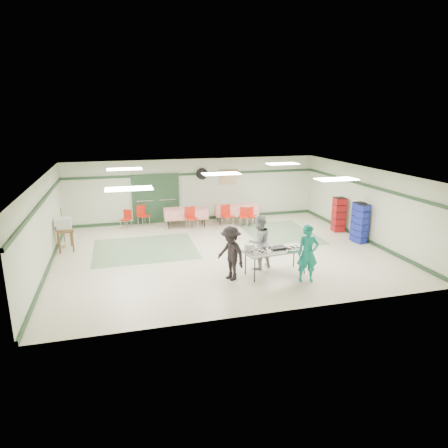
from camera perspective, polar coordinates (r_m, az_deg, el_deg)
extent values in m
plane|color=beige|center=(13.66, -0.37, -4.00)|extent=(11.00, 11.00, 0.00)
plane|color=silver|center=(13.02, -0.39, 7.28)|extent=(11.00, 11.00, 0.00)
plane|color=beige|center=(17.57, -4.14, 4.90)|extent=(11.00, 0.00, 11.00)
plane|color=beige|center=(9.18, 6.84, -5.01)|extent=(11.00, 0.00, 11.00)
plane|color=beige|center=(13.05, -24.42, -0.14)|extent=(0.00, 9.00, 9.00)
plane|color=beige|center=(15.58, 19.61, 2.68)|extent=(0.00, 9.00, 9.00)
cube|color=#203C24|center=(17.43, -4.16, 7.14)|extent=(11.00, 0.06, 0.10)
cube|color=#203C24|center=(17.82, -4.04, 0.80)|extent=(11.00, 0.06, 0.12)
cube|color=#203C24|center=(12.89, -24.63, 2.87)|extent=(0.06, 9.00, 0.10)
cube|color=#203C24|center=(13.42, -23.69, -5.45)|extent=(0.06, 9.00, 0.12)
cube|color=#203C24|center=(15.43, 19.75, 5.21)|extent=(0.06, 9.00, 0.10)
cube|color=#203C24|center=(15.87, 19.11, -1.86)|extent=(0.06, 9.00, 0.12)
cube|color=slate|center=(14.23, -11.21, -3.50)|extent=(3.50, 3.00, 0.01)
cube|color=slate|center=(15.89, 8.05, -1.34)|extent=(2.50, 3.50, 0.01)
cube|color=gray|center=(17.29, -11.26, 3.46)|extent=(0.90, 0.06, 2.10)
cube|color=gray|center=(17.38, -8.14, 3.66)|extent=(0.90, 0.06, 2.10)
cube|color=#203C24|center=(17.31, -9.71, 3.54)|extent=(2.00, 0.03, 2.15)
cylinder|color=black|center=(17.46, -3.17, 7.17)|extent=(0.50, 0.10, 0.50)
cube|color=tan|center=(17.77, 0.65, 6.69)|extent=(0.80, 0.02, 0.60)
cube|color=#ADADA8|center=(11.65, 7.39, -3.76)|extent=(1.95, 0.97, 0.04)
cylinder|color=black|center=(11.17, 4.40, -6.60)|extent=(0.04, 0.04, 0.72)
cylinder|color=black|center=(11.93, 11.47, -5.41)|extent=(0.04, 0.04, 0.72)
cylinder|color=black|center=(11.68, 3.09, -5.57)|extent=(0.04, 0.04, 0.72)
cylinder|color=black|center=(12.41, 9.95, -4.51)|extent=(0.04, 0.04, 0.72)
cube|color=silver|center=(11.73, 9.73, -3.55)|extent=(0.59, 0.47, 0.02)
cube|color=silver|center=(11.67, 6.99, -3.54)|extent=(0.56, 0.45, 0.02)
cube|color=silver|center=(11.38, 4.96, -3.97)|extent=(0.61, 0.49, 0.02)
cube|color=black|center=(11.67, 7.65, -3.42)|extent=(0.49, 0.34, 0.08)
cube|color=white|center=(11.41, 3.70, -3.39)|extent=(0.26, 0.24, 0.22)
imported|color=#127F72|center=(11.30, 11.88, -4.16)|extent=(0.66, 0.51, 1.63)
imported|color=#99999F|center=(12.02, 5.00, -2.58)|extent=(0.99, 0.89, 1.67)
imported|color=black|center=(11.20, 0.98, -4.21)|extent=(0.95, 1.15, 1.55)
cube|color=red|center=(17.16, 1.76, 2.59)|extent=(1.88, 0.96, 0.05)
cube|color=red|center=(17.20, 1.76, 1.98)|extent=(1.88, 0.98, 0.40)
cylinder|color=black|center=(16.83, -0.57, 1.02)|extent=(0.04, 0.04, 0.72)
cylinder|color=black|center=(17.12, 4.43, 1.22)|extent=(0.04, 0.04, 0.72)
cylinder|color=black|center=(17.41, -0.88, 1.50)|extent=(0.04, 0.04, 0.72)
cylinder|color=black|center=(17.69, 3.97, 1.69)|extent=(0.04, 0.04, 0.72)
cube|color=red|center=(16.66, -5.50, 2.15)|extent=(1.82, 0.87, 0.05)
cube|color=red|center=(16.71, -5.48, 1.51)|extent=(1.82, 0.89, 0.40)
cylinder|color=black|center=(16.41, -7.92, 0.49)|extent=(0.04, 0.04, 0.72)
cylinder|color=black|center=(16.56, -2.81, 0.76)|extent=(0.04, 0.04, 0.72)
cylinder|color=black|center=(16.98, -8.06, 0.99)|extent=(0.04, 0.04, 0.72)
cylinder|color=black|center=(17.13, -3.12, 1.25)|extent=(0.04, 0.04, 0.72)
cube|color=red|center=(16.67, 2.85, 1.01)|extent=(0.48, 0.48, 0.04)
cube|color=red|center=(16.78, 2.91, 1.81)|extent=(0.35, 0.18, 0.37)
cylinder|color=silver|center=(16.60, 2.29, 0.20)|extent=(0.02, 0.02, 0.38)
cylinder|color=silver|center=(16.57, 3.29, 0.16)|extent=(0.02, 0.02, 0.38)
cylinder|color=silver|center=(16.88, 2.40, 0.46)|extent=(0.02, 0.02, 0.38)
cylinder|color=silver|center=(16.85, 3.38, 0.42)|extent=(0.02, 0.02, 0.38)
cube|color=red|center=(16.46, 0.53, 1.10)|extent=(0.52, 0.52, 0.04)
cube|color=red|center=(16.57, 0.21, 2.05)|extent=(0.43, 0.14, 0.43)
cylinder|color=silver|center=(16.29, 0.29, 0.05)|extent=(0.02, 0.02, 0.45)
cylinder|color=silver|center=(16.46, 1.35, 0.20)|extent=(0.02, 0.02, 0.45)
cylinder|color=silver|center=(16.59, -0.28, 0.33)|extent=(0.02, 0.02, 0.45)
cylinder|color=silver|center=(16.75, 0.76, 0.47)|extent=(0.02, 0.02, 0.45)
cube|color=red|center=(16.79, 4.13, 1.09)|extent=(0.46, 0.46, 0.04)
cube|color=red|center=(16.87, 3.79, 1.86)|extent=(0.36, 0.16, 0.36)
cylinder|color=silver|center=(16.65, 4.03, 0.22)|extent=(0.02, 0.02, 0.38)
cylinder|color=silver|center=(16.83, 4.81, 0.37)|extent=(0.02, 0.02, 0.38)
cylinder|color=silver|center=(16.87, 3.42, 0.43)|extent=(0.02, 0.02, 0.38)
cylinder|color=silver|center=(17.05, 4.19, 0.57)|extent=(0.02, 0.02, 0.38)
cube|color=red|center=(16.13, -4.60, 0.77)|extent=(0.52, 0.52, 0.04)
cube|color=red|center=(16.24, -4.90, 1.74)|extent=(0.43, 0.14, 0.44)
cylinder|color=silver|center=(15.97, -4.91, -0.32)|extent=(0.02, 0.02, 0.46)
cylinder|color=silver|center=(16.11, -3.77, -0.16)|extent=(0.02, 0.02, 0.46)
cylinder|color=silver|center=(16.28, -5.39, -0.02)|extent=(0.02, 0.02, 0.46)
cylinder|color=silver|center=(16.41, -4.27, 0.13)|extent=(0.02, 0.02, 0.46)
cube|color=red|center=(16.93, -11.41, 1.14)|extent=(0.57, 0.57, 0.04)
cube|color=red|center=(17.03, -11.81, 1.99)|extent=(0.38, 0.25, 0.42)
cylinder|color=silver|center=(16.76, -11.51, 0.15)|extent=(0.02, 0.02, 0.44)
cylinder|color=silver|center=(16.95, -10.59, 0.36)|extent=(0.02, 0.02, 0.44)
cylinder|color=silver|center=(17.03, -12.15, 0.35)|extent=(0.02, 0.02, 0.44)
cylinder|color=silver|center=(17.21, -11.23, 0.56)|extent=(0.02, 0.02, 0.44)
cube|color=red|center=(16.72, -13.86, 0.62)|extent=(0.51, 0.51, 0.04)
cube|color=red|center=(16.81, -13.61, 1.42)|extent=(0.33, 0.24, 0.37)
cylinder|color=silver|center=(16.74, -14.51, -0.16)|extent=(0.02, 0.02, 0.38)
cylinder|color=silver|center=(16.58, -13.66, -0.25)|extent=(0.02, 0.02, 0.38)
cylinder|color=silver|center=(16.97, -13.97, 0.09)|extent=(0.02, 0.02, 0.38)
cylinder|color=silver|center=(16.82, -13.13, 0.01)|extent=(0.02, 0.02, 0.38)
cube|color=#1A299C|center=(15.24, 19.06, 0.03)|extent=(0.45, 0.45, 1.44)
cube|color=#A11019|center=(16.51, 16.06, 1.31)|extent=(0.46, 0.46, 1.38)
cube|color=#1A299C|center=(15.41, 18.61, 0.28)|extent=(0.40, 0.40, 1.47)
cube|color=brown|center=(14.73, -21.87, -0.76)|extent=(0.68, 0.92, 0.05)
cube|color=brown|center=(14.49, -22.47, -2.61)|extent=(0.05, 0.05, 0.70)
cube|color=brown|center=(14.51, -20.78, -2.41)|extent=(0.05, 0.05, 0.70)
cube|color=brown|center=(15.15, -22.65, -1.87)|extent=(0.05, 0.05, 0.70)
cube|color=brown|center=(15.17, -21.03, -1.68)|extent=(0.05, 0.05, 0.70)
cube|color=beige|center=(14.74, -21.93, 0.11)|extent=(0.50, 0.44, 0.38)
cylinder|color=brown|center=(15.11, -22.03, -0.36)|extent=(0.06, 0.23, 1.39)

